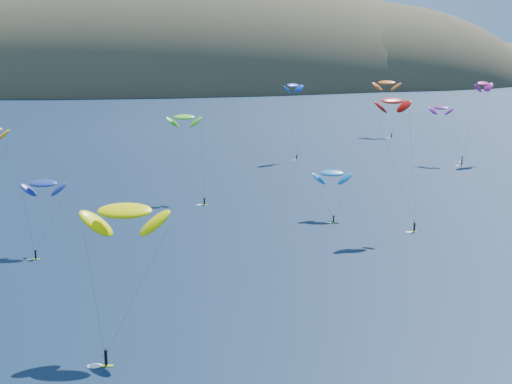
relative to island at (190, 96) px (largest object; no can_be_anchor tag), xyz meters
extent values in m
ellipsoid|color=#3D3526|center=(-19.40, -2.36, -1.86)|extent=(600.00, 300.00, 210.00)
ellipsoid|color=#3D3526|center=(140.60, -22.36, 1.38)|extent=(320.00, 220.00, 156.00)
ellipsoid|color=#3D3526|center=(260.60, 17.64, 5.70)|extent=(240.00, 180.00, 84.00)
cube|color=#99C415|center=(-77.63, -533.76, 10.78)|extent=(1.72, 0.80, 0.09)
cylinder|color=black|center=(-77.63, -533.76, 11.82)|extent=(0.39, 0.39, 1.77)
sphere|color=#8C6047|center=(-77.63, -533.76, 12.85)|extent=(0.30, 0.30, 0.30)
ellipsoid|color=#F8F300|center=(-74.46, -525.30, 27.66)|extent=(11.49, 7.01, 5.98)
cube|color=#99C415|center=(-54.03, -453.32, 10.78)|extent=(1.50, 0.62, 0.08)
cylinder|color=black|center=(-54.03, -453.32, 11.69)|extent=(0.34, 0.34, 1.55)
sphere|color=#8C6047|center=(-54.03, -453.32, 12.59)|extent=(0.26, 0.26, 0.26)
ellipsoid|color=#53DA27|center=(-57.06, -442.18, 30.23)|extent=(8.56, 4.88, 4.53)
cube|color=#99C415|center=(-15.95, -397.29, 10.77)|extent=(1.30, 0.99, 0.07)
cylinder|color=black|center=(-15.95, -397.29, 11.58)|extent=(0.30, 0.30, 1.38)
sphere|color=#8C6047|center=(-15.95, -397.29, 12.39)|extent=(0.23, 0.23, 0.23)
ellipsoid|color=blue|center=(-16.06, -392.44, 34.13)|extent=(8.73, 7.27, 4.44)
cube|color=#99C415|center=(-29.67, -475.42, 10.77)|extent=(1.34, 0.66, 0.07)
cylinder|color=black|center=(-29.67, -475.42, 11.58)|extent=(0.30, 0.30, 1.38)
sphere|color=#8C6047|center=(-29.67, -475.42, 12.38)|extent=(0.23, 0.23, 0.23)
ellipsoid|color=#1574B4|center=(-28.27, -469.64, 20.33)|extent=(8.82, 5.60, 4.55)
cube|color=#99C415|center=(30.28, -418.88, 10.78)|extent=(1.46, 1.27, 0.08)
cylinder|color=black|center=(30.28, -418.88, 11.73)|extent=(0.35, 0.35, 1.61)
sphere|color=#8C6047|center=(30.28, -418.88, 12.66)|extent=(0.27, 0.27, 0.27)
ellipsoid|color=#731186|center=(26.90, -410.09, 27.71)|extent=(7.81, 7.12, 4.05)
cube|color=#99C415|center=(34.44, -411.29, 10.77)|extent=(1.36, 0.94, 0.07)
cylinder|color=black|center=(34.44, -411.29, 11.61)|extent=(0.31, 0.31, 1.42)
sphere|color=#8C6047|center=(34.44, -411.29, 12.44)|extent=(0.24, 0.24, 0.24)
ellipsoid|color=#CC1D8E|center=(41.41, -409.06, 34.93)|extent=(9.45, 7.41, 4.78)
cube|color=#99C415|center=(-16.02, -485.68, 10.78)|extent=(1.58, 0.68, 0.08)
cylinder|color=black|center=(-16.02, -485.68, 11.74)|extent=(0.36, 0.36, 1.63)
sphere|color=#8C6047|center=(-16.02, -485.68, 12.69)|extent=(0.27, 0.27, 0.27)
ellipsoid|color=#BD1109|center=(-19.65, -480.68, 36.74)|extent=(8.37, 4.87, 4.40)
cube|color=#99C415|center=(-89.21, -488.40, 10.78)|extent=(1.42, 0.55, 0.08)
cylinder|color=black|center=(-89.21, -488.40, 11.65)|extent=(0.33, 0.33, 1.48)
sphere|color=#8C6047|center=(-89.21, -488.40, 12.51)|extent=(0.25, 0.25, 0.25)
ellipsoid|color=navy|center=(-87.67, -481.42, 23.02)|extent=(8.09, 4.43, 4.32)
cube|color=#99C415|center=(33.69, -356.67, 10.78)|extent=(1.56, 1.07, 0.08)
cylinder|color=black|center=(33.69, -356.67, 11.74)|extent=(0.36, 0.36, 1.63)
sphere|color=#8C6047|center=(33.69, -356.67, 12.68)|extent=(0.27, 0.27, 0.27)
ellipsoid|color=#F55A1A|center=(35.44, -345.66, 31.52)|extent=(11.75, 9.18, 5.95)
camera|label=1|loc=(-77.04, -614.36, 49.12)|focal=50.00mm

